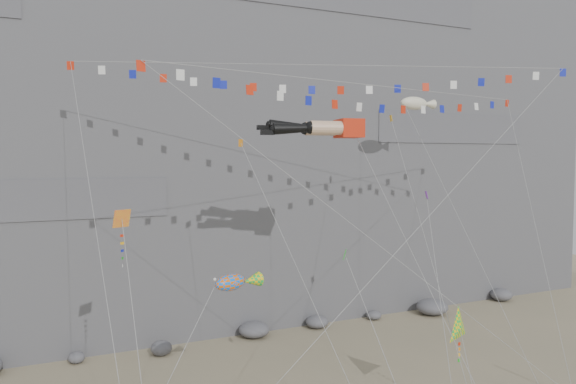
% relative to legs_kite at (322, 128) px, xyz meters
% --- Properties ---
extents(cliff, '(80.00, 28.00, 50.00)m').
position_rel_legs_kite_xyz_m(cliff, '(-0.15, 26.41, 8.08)').
color(cliff, slate).
rests_on(cliff, ground).
extents(talus_boulders, '(60.00, 3.00, 1.20)m').
position_rel_legs_kite_xyz_m(talus_boulders, '(-0.15, 11.41, -16.32)').
color(talus_boulders, slate).
rests_on(talus_boulders, ground).
extents(legs_kite, '(7.34, 15.42, 21.58)m').
position_rel_legs_kite_xyz_m(legs_kite, '(0.00, 0.00, 0.00)').
color(legs_kite, red).
rests_on(legs_kite, ground).
extents(flag_banner_upper, '(31.45, 17.26, 28.23)m').
position_rel_legs_kite_xyz_m(flag_banner_upper, '(1.31, 1.79, 4.34)').
color(flag_banner_upper, red).
rests_on(flag_banner_upper, ground).
extents(flag_banner_lower, '(30.57, 10.75, 23.51)m').
position_rel_legs_kite_xyz_m(flag_banner_lower, '(3.24, -0.75, 2.82)').
color(flag_banner_lower, red).
rests_on(flag_banner_lower, ground).
extents(harlequin_kite, '(1.94, 9.06, 14.32)m').
position_rel_legs_kite_xyz_m(harlequin_kite, '(-12.77, -1.90, -5.03)').
color(harlequin_kite, red).
rests_on(harlequin_kite, ground).
extents(fish_windsock, '(9.83, 7.30, 13.16)m').
position_rel_legs_kite_xyz_m(fish_windsock, '(-7.44, -3.46, -8.56)').
color(fish_windsock, orange).
rests_on(fish_windsock, ground).
extents(delta_kite, '(5.47, 7.86, 9.73)m').
position_rel_legs_kite_xyz_m(delta_kite, '(5.11, -7.25, -11.62)').
color(delta_kite, yellow).
rests_on(delta_kite, ground).
extents(blimp_windsock, '(3.89, 15.02, 24.17)m').
position_rel_legs_kite_xyz_m(blimp_windsock, '(12.20, 6.32, 2.59)').
color(blimp_windsock, beige).
rests_on(blimp_windsock, ground).
extents(small_kite_a, '(3.49, 12.94, 20.35)m').
position_rel_legs_kite_xyz_m(small_kite_a, '(-4.88, 1.19, -1.35)').
color(small_kite_a, orange).
rests_on(small_kite_a, ground).
extents(small_kite_b, '(4.68, 8.58, 15.43)m').
position_rel_legs_kite_xyz_m(small_kite_b, '(6.48, -2.49, -4.53)').
color(small_kite_b, purple).
rests_on(small_kite_b, ground).
extents(small_kite_c, '(1.24, 8.58, 12.50)m').
position_rel_legs_kite_xyz_m(small_kite_c, '(-1.44, -5.43, -7.28)').
color(small_kite_c, green).
rests_on(small_kite_c, ground).
extents(small_kite_d, '(5.12, 15.44, 23.77)m').
position_rel_legs_kite_xyz_m(small_kite_d, '(7.97, 3.43, 0.64)').
color(small_kite_d, '#FFB015').
rests_on(small_kite_d, ground).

